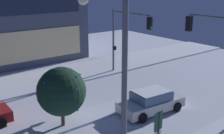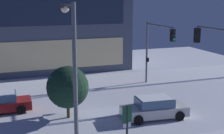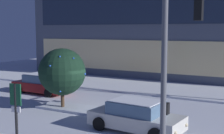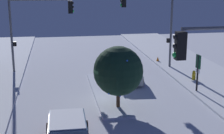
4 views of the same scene
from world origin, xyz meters
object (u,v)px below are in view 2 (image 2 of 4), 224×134
object	(u,v)px
street_lamp_arched	(72,62)
parking_info_sign	(127,123)
traffic_light_corner_far_right	(157,44)
decorated_tree_median	(68,87)
car_near	(154,108)
traffic_light_corner_near_right	(219,60)

from	to	relation	value
street_lamp_arched	parking_info_sign	size ratio (longest dim) A/B	3.09
traffic_light_corner_far_right	decorated_tree_median	bearing A→B (deg)	-61.73
traffic_light_corner_far_right	parking_info_sign	distance (m)	13.13
car_near	parking_info_sign	size ratio (longest dim) A/B	1.82
car_near	parking_info_sign	bearing A→B (deg)	-127.57
car_near	traffic_light_corner_near_right	size ratio (longest dim) A/B	0.73
traffic_light_corner_near_right	traffic_light_corner_far_right	world-z (taller)	traffic_light_corner_near_right
traffic_light_corner_far_right	street_lamp_arched	world-z (taller)	street_lamp_arched
decorated_tree_median	car_near	bearing A→B (deg)	-16.29
traffic_light_corner_far_right	parking_info_sign	bearing A→B (deg)	-33.95
car_near	street_lamp_arched	bearing A→B (deg)	-142.31
car_near	street_lamp_arched	size ratio (longest dim) A/B	0.59
car_near	traffic_light_corner_near_right	bearing A→B (deg)	-39.18
car_near	traffic_light_corner_near_right	distance (m)	5.52
traffic_light_corner_near_right	street_lamp_arched	size ratio (longest dim) A/B	0.81
traffic_light_corner_far_right	decorated_tree_median	xyz separation A→B (m)	(-9.20, -4.94, -1.88)
traffic_light_corner_far_right	street_lamp_arched	bearing A→B (deg)	-42.91
car_near	parking_info_sign	xyz separation A→B (m)	(-3.71, -4.07, 0.96)
street_lamp_arched	car_near	bearing A→B (deg)	-53.19
car_near	traffic_light_corner_far_right	size ratio (longest dim) A/B	0.78
car_near	traffic_light_corner_far_right	xyz separation A→B (m)	(3.48, 6.61, 3.48)
traffic_light_corner_far_right	parking_info_sign	size ratio (longest dim) A/B	2.32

